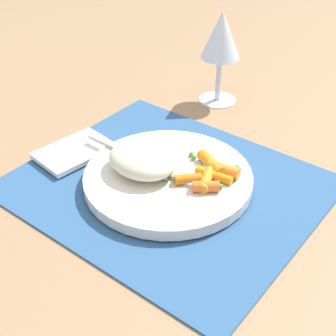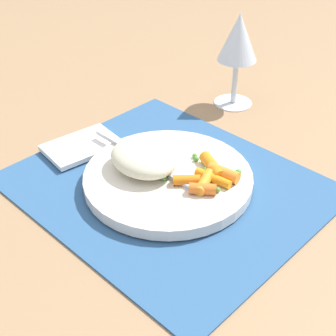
# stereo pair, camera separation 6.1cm
# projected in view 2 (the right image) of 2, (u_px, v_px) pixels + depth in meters

# --- Properties ---
(ground_plane) EXTENTS (2.40, 2.40, 0.00)m
(ground_plane) POSITION_uv_depth(u_px,v_px,m) (168.00, 186.00, 0.71)
(ground_plane) COLOR #997551
(placemat) EXTENTS (0.41, 0.36, 0.01)m
(placemat) POSITION_uv_depth(u_px,v_px,m) (168.00, 185.00, 0.71)
(placemat) COLOR #2D5684
(placemat) RESTS_ON ground_plane
(plate) EXTENTS (0.24, 0.24, 0.02)m
(plate) POSITION_uv_depth(u_px,v_px,m) (168.00, 178.00, 0.70)
(plate) COLOR silver
(plate) RESTS_ON placemat
(rice_mound) EXTENTS (0.10, 0.08, 0.04)m
(rice_mound) POSITION_uv_depth(u_px,v_px,m) (143.00, 158.00, 0.70)
(rice_mound) COLOR beige
(rice_mound) RESTS_ON plate
(carrot_portion) EXTENTS (0.07, 0.09, 0.02)m
(carrot_portion) POSITION_uv_depth(u_px,v_px,m) (209.00, 176.00, 0.68)
(carrot_portion) COLOR orange
(carrot_portion) RESTS_ON plate
(pea_scatter) EXTENTS (0.09, 0.09, 0.01)m
(pea_scatter) POSITION_uv_depth(u_px,v_px,m) (198.00, 170.00, 0.70)
(pea_scatter) COLOR #50A431
(pea_scatter) RESTS_ON plate
(fork) EXTENTS (0.21, 0.02, 0.01)m
(fork) POSITION_uv_depth(u_px,v_px,m) (153.00, 163.00, 0.71)
(fork) COLOR #BDBDBD
(fork) RESTS_ON plate
(wine_glass) EXTENTS (0.07, 0.07, 0.17)m
(wine_glass) POSITION_uv_depth(u_px,v_px,m) (238.00, 41.00, 0.85)
(wine_glass) COLOR silver
(wine_glass) RESTS_ON ground_plane
(napkin) EXTENTS (0.09, 0.12, 0.01)m
(napkin) POSITION_uv_depth(u_px,v_px,m) (82.00, 146.00, 0.78)
(napkin) COLOR white
(napkin) RESTS_ON placemat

